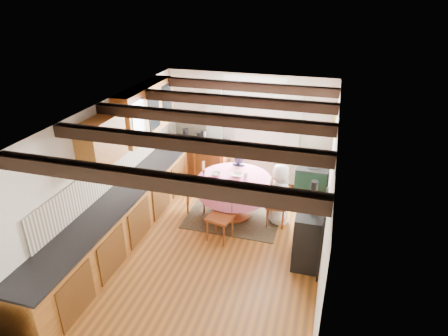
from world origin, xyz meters
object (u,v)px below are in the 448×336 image
(dining_table, at_px, (234,197))
(chair_near, at_px, (220,216))
(aga_range, at_px, (311,181))
(cast_iron_stove, at_px, (310,223))
(chair_left, at_px, (195,188))
(child_far, at_px, (238,178))
(child_right, at_px, (279,194))
(chair_right, at_px, (276,203))
(cup, at_px, (246,176))

(dining_table, xyz_separation_m, chair_near, (-0.05, -0.78, 0.06))
(aga_range, bearing_deg, cast_iron_stove, -86.88)
(chair_left, distance_m, child_far, 0.91)
(dining_table, bearing_deg, child_right, 3.33)
(chair_right, bearing_deg, cup, 77.95)
(dining_table, distance_m, chair_left, 0.79)
(chair_left, height_order, cast_iron_stove, cast_iron_stove)
(chair_right, bearing_deg, chair_near, 127.78)
(chair_near, height_order, chair_right, chair_near)
(chair_near, bearing_deg, aga_range, 65.61)
(cast_iron_stove, relative_size, cup, 16.22)
(cast_iron_stove, relative_size, child_far, 1.37)
(chair_right, relative_size, child_far, 0.83)
(chair_near, bearing_deg, child_far, 103.65)
(aga_range, height_order, cast_iron_stove, cast_iron_stove)
(cast_iron_stove, bearing_deg, cup, 140.97)
(cup, bearing_deg, child_right, -0.76)
(chair_near, distance_m, child_right, 1.23)
(cast_iron_stove, bearing_deg, child_far, 134.54)
(chair_left, height_order, aga_range, chair_left)
(aga_range, bearing_deg, chair_right, -116.76)
(chair_left, relative_size, aga_range, 1.02)
(cup, bearing_deg, chair_right, -8.74)
(chair_near, height_order, chair_left, chair_left)
(chair_right, relative_size, aga_range, 0.93)
(cast_iron_stove, bearing_deg, chair_near, 173.04)
(cast_iron_stove, bearing_deg, chair_right, 125.12)
(chair_near, xyz_separation_m, cup, (0.25, 0.84, 0.39))
(child_right, bearing_deg, aga_range, -46.14)
(chair_right, distance_m, child_far, 1.07)
(chair_near, xyz_separation_m, child_far, (-0.01, 1.37, 0.06))
(chair_right, distance_m, cast_iron_stove, 1.18)
(chair_near, distance_m, child_far, 1.37)
(aga_range, xyz_separation_m, cup, (-1.16, -0.99, 0.42))
(chair_near, bearing_deg, cast_iron_stove, 6.13)
(chair_near, xyz_separation_m, chair_left, (-0.74, 0.82, 0.01))
(cup, bearing_deg, aga_range, 40.53)
(chair_near, distance_m, cup, 0.96)
(child_far, bearing_deg, chair_right, 148.01)
(dining_table, distance_m, cup, 0.50)
(aga_range, relative_size, cup, 10.64)
(chair_near, relative_size, child_far, 0.89)
(chair_near, bearing_deg, cup, 86.73)
(chair_near, relative_size, cast_iron_stove, 0.65)
(chair_right, height_order, aga_range, chair_right)
(chair_right, height_order, child_far, child_far)
(chair_left, bearing_deg, chair_right, 68.66)
(child_far, xyz_separation_m, cup, (0.26, -0.53, 0.33))
(aga_range, relative_size, child_far, 0.90)
(dining_table, bearing_deg, chair_near, -93.63)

